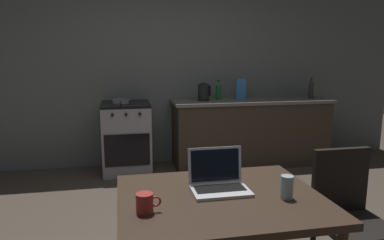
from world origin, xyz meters
TOP-DOWN VIEW (x-y plane):
  - back_wall at (0.30, 2.34)m, footprint 6.40×0.10m
  - kitchen_counter at (1.19, 1.99)m, footprint 2.16×0.64m
  - stove_oven at (-0.49, 1.98)m, footprint 0.60×0.62m
  - dining_table at (-0.04, -0.79)m, footprint 1.10×0.89m
  - chair at (0.81, -0.71)m, footprint 0.40×0.40m
  - laptop at (-0.02, -0.70)m, footprint 0.32×0.25m
  - electric_kettle at (0.52, 1.99)m, footprint 0.17×0.15m
  - bottle at (2.03, 1.94)m, footprint 0.07×0.07m
  - frying_pan at (-0.55, 1.96)m, footprint 0.22×0.40m
  - coffee_mug at (-0.46, -0.92)m, footprint 0.12×0.08m
  - drinking_glass at (0.30, -0.89)m, footprint 0.07×0.07m
  - cereal_box at (1.04, 2.01)m, footprint 0.13×0.05m
  - bottle_b at (0.74, 2.07)m, footprint 0.07×0.07m

SIDE VIEW (x-z plane):
  - stove_oven at x=-0.49m, z-range 0.00..0.90m
  - kitchen_counter at x=1.19m, z-range 0.00..0.90m
  - chair at x=0.81m, z-range 0.07..0.98m
  - dining_table at x=-0.04m, z-range 0.29..1.03m
  - laptop at x=-0.02m, z-range 0.67..0.89m
  - coffee_mug at x=-0.46m, z-range 0.74..0.83m
  - drinking_glass at x=0.30m, z-range 0.73..0.86m
  - frying_pan at x=-0.55m, z-range 0.90..0.94m
  - electric_kettle at x=0.52m, z-range 0.89..1.12m
  - bottle_b at x=0.74m, z-range 0.89..1.16m
  - bottle at x=2.03m, z-range 0.89..1.18m
  - cereal_box at x=1.04m, z-range 0.90..1.18m
  - back_wall at x=0.30m, z-range 0.00..2.73m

